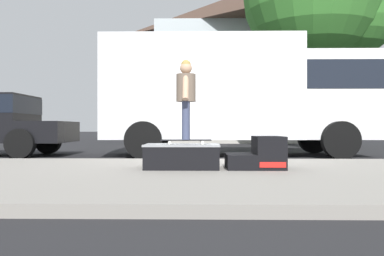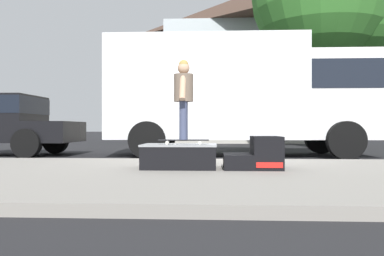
# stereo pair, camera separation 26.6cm
# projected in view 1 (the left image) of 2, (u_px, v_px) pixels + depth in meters

# --- Properties ---
(ground_plane) EXTENTS (140.00, 140.00, 0.00)m
(ground_plane) POSITION_uv_depth(u_px,v_px,m) (206.00, 162.00, 8.83)
(ground_plane) COLOR black
(sidewalk_slab) EXTENTS (50.00, 5.00, 0.12)m
(sidewalk_slab) POSITION_uv_depth(u_px,v_px,m) (209.00, 176.00, 5.83)
(sidewalk_slab) COLOR gray
(sidewalk_slab) RESTS_ON ground
(skate_box) EXTENTS (1.14, 0.79, 0.37)m
(skate_box) POSITION_uv_depth(u_px,v_px,m) (182.00, 155.00, 6.36)
(skate_box) COLOR black
(skate_box) RESTS_ON sidewalk_slab
(kicker_ramp) EXTENTS (0.86, 0.79, 0.49)m
(kicker_ramp) POSITION_uv_depth(u_px,v_px,m) (260.00, 155.00, 6.33)
(kicker_ramp) COLOR black
(kicker_ramp) RESTS_ON sidewalk_slab
(skateboard) EXTENTS (0.79, 0.24, 0.07)m
(skateboard) POSITION_uv_depth(u_px,v_px,m) (186.00, 140.00, 6.41)
(skateboard) COLOR black
(skateboard) RESTS_ON skate_box
(skater_kid) EXTENTS (0.30, 0.64, 1.24)m
(skater_kid) POSITION_uv_depth(u_px,v_px,m) (186.00, 93.00, 6.41)
(skater_kid) COLOR #3F4766
(skater_kid) RESTS_ON skateboard
(box_truck) EXTENTS (6.91, 2.63, 3.05)m
(box_truck) POSITION_uv_depth(u_px,v_px,m) (238.00, 92.00, 11.01)
(box_truck) COLOR white
(box_truck) RESTS_ON ground
(street_tree_main) EXTENTS (5.68, 5.16, 8.25)m
(street_tree_main) POSITION_uv_depth(u_px,v_px,m) (321.00, 0.00, 15.35)
(street_tree_main) COLOR brown
(street_tree_main) RESTS_ON ground
(house_behind) EXTENTS (9.54, 8.23, 8.40)m
(house_behind) POSITION_uv_depth(u_px,v_px,m) (240.00, 66.00, 23.42)
(house_behind) COLOR silver
(house_behind) RESTS_ON ground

